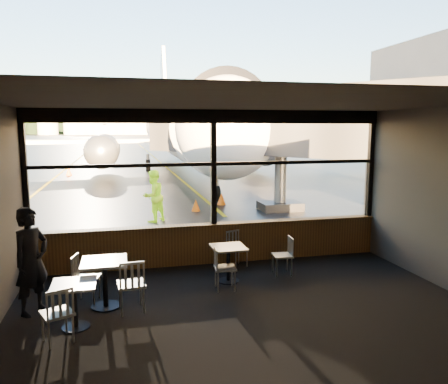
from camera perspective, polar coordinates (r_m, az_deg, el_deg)
name	(u,v)px	position (r m, az deg, el deg)	size (l,w,h in m)	color
ground_plane	(126,138)	(129.62, -12.68, 6.89)	(520.00, 520.00, 0.00)	black
carpet_floor	(252,316)	(7.55, 3.66, -15.87)	(8.00, 6.00, 0.01)	black
ceiling	(254,102)	(6.89, 3.94, 11.63)	(8.00, 6.00, 0.04)	#38332D
wall_back	(348,274)	(4.33, 15.84, -10.26)	(8.00, 0.04, 3.50)	#474038
window_sill	(214,244)	(10.14, -1.35, -6.79)	(8.00, 0.28, 0.90)	brown
window_header	(213,117)	(9.78, -1.41, 9.83)	(8.00, 0.18, 0.30)	black
mullion_left	(24,173)	(9.79, -24.63, 2.32)	(0.12, 0.12, 2.60)	black
mullion_centre	(213,168)	(9.82, -1.38, 3.11)	(0.12, 0.12, 2.60)	black
mullion_right	(370,165)	(11.33, 18.58, 3.38)	(0.12, 0.12, 2.60)	black
window_transom	(213,164)	(9.82, -1.39, 3.69)	(8.00, 0.10, 0.08)	black
airliner	(182,90)	(30.80, -5.55, 13.14)	(30.80, 36.97, 11.29)	white
jet_bridge	(278,145)	(16.10, 7.10, 6.06)	(9.23, 11.28, 4.92)	#29292C
cafe_table_near	(228,264)	(8.96, 0.58, -9.40)	(0.67, 0.67, 0.74)	gray
cafe_table_mid	(105,284)	(8.01, -15.26, -11.52)	(0.77, 0.77, 0.84)	#A8A49B
cafe_table_left	(75,306)	(7.39, -18.89, -13.87)	(0.66, 0.66, 0.73)	#A19A94
chair_near_e	(282,256)	(9.44, 7.61, -8.27)	(0.45, 0.45, 0.82)	beige
chair_near_w	(225,268)	(8.54, 0.15, -9.94)	(0.46, 0.46, 0.84)	#B8B4A6
chair_near_n	(237,249)	(9.88, 1.73, -7.46)	(0.44, 0.44, 0.81)	beige
chair_mid_s	(131,285)	(7.72, -12.04, -11.78)	(0.51, 0.51, 0.94)	#ADA89C
chair_mid_w	(86,279)	(8.29, -17.52, -10.77)	(0.48, 0.48, 0.88)	#ACA79B
chair_left_s	(57,314)	(7.00, -20.96, -14.64)	(0.47, 0.47, 0.87)	#AEA99D
passenger	(31,261)	(8.02, -23.85, -8.26)	(0.66, 0.44, 1.82)	black
ground_crew	(153,196)	(14.61, -9.24, -0.53)	(0.84, 0.65, 1.72)	#BFF219
cone_nose	(221,199)	(17.68, -0.33, -0.89)	(0.35, 0.35, 0.48)	#F16007
cone_wing	(69,171)	(30.21, -19.61, 2.55)	(0.37, 0.37, 0.52)	#FF5D08
hangar_mid	(123,123)	(194.58, -13.05, 8.81)	(38.00, 15.00, 10.00)	silver
hangar_right	(261,121)	(197.58, 4.87, 9.27)	(50.00, 20.00, 12.00)	silver
fuel_tank_a	(48,127)	(193.59, -22.02, 7.82)	(8.00, 8.00, 6.00)	silver
fuel_tank_b	(74,127)	(192.40, -19.04, 7.98)	(8.00, 8.00, 6.00)	silver
fuel_tank_c	(99,127)	(191.73, -16.04, 8.11)	(8.00, 8.00, 6.00)	silver
treeline	(122,121)	(219.59, -13.13, 9.00)	(360.00, 3.00, 12.00)	black
cone_extra	(196,205)	(16.38, -3.70, -1.72)	(0.32, 0.32, 0.45)	#E13E07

